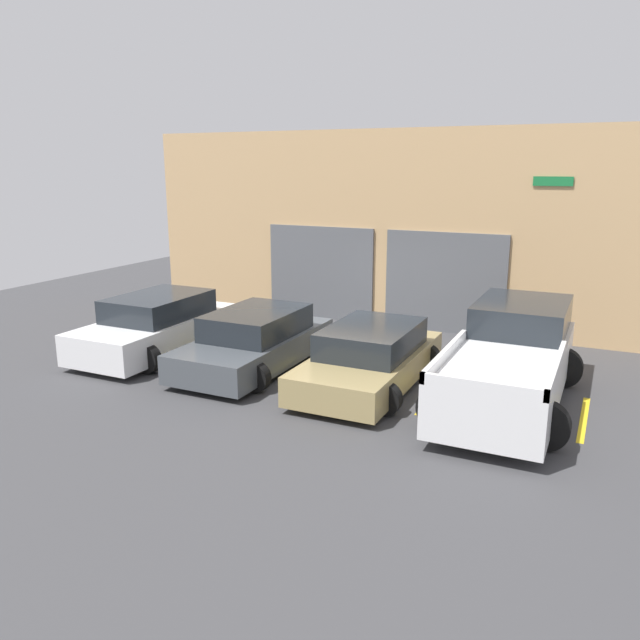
# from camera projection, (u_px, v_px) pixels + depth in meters

# --- Properties ---
(ground_plane) EXTENTS (28.00, 28.00, 0.00)m
(ground_plane) POSITION_uv_depth(u_px,v_px,m) (343.00, 354.00, 14.67)
(ground_plane) COLOR #3D3D3F
(shophouse_building) EXTENTS (14.75, 0.68, 5.24)m
(shophouse_building) POSITION_uv_depth(u_px,v_px,m) (392.00, 230.00, 16.93)
(shophouse_building) COLOR tan
(shophouse_building) RESTS_ON ground
(pickup_truck) EXTENTS (2.42, 5.08, 1.71)m
(pickup_truck) POSITION_uv_depth(u_px,v_px,m) (511.00, 360.00, 11.49)
(pickup_truck) COLOR white
(pickup_truck) RESTS_ON ground
(sedan_white) EXTENTS (2.26, 4.27, 1.37)m
(sedan_white) POSITION_uv_depth(u_px,v_px,m) (158.00, 326.00, 14.66)
(sedan_white) COLOR white
(sedan_white) RESTS_ON ground
(sedan_side) EXTENTS (2.20, 4.25, 1.22)m
(sedan_side) POSITION_uv_depth(u_px,v_px,m) (370.00, 358.00, 12.45)
(sedan_side) COLOR #9E8956
(sedan_side) RESTS_ON ground
(van_right) EXTENTS (2.21, 4.22, 1.26)m
(van_right) POSITION_uv_depth(u_px,v_px,m) (255.00, 341.00, 13.56)
(van_right) COLOR #474C51
(van_right) RESTS_ON ground
(parking_stripe_far_left) EXTENTS (0.12, 2.20, 0.01)m
(parking_stripe_far_left) POSITION_uv_depth(u_px,v_px,m) (115.00, 345.00, 15.35)
(parking_stripe_far_left) COLOR gold
(parking_stripe_far_left) RESTS_ON ground
(parking_stripe_left) EXTENTS (0.12, 2.20, 0.01)m
(parking_stripe_left) POSITION_uv_depth(u_px,v_px,m) (205.00, 359.00, 14.23)
(parking_stripe_left) COLOR gold
(parking_stripe_left) RESTS_ON ground
(parking_stripe_centre) EXTENTS (0.12, 2.20, 0.01)m
(parking_stripe_centre) POSITION_uv_depth(u_px,v_px,m) (310.00, 376.00, 13.12)
(parking_stripe_centre) COLOR gold
(parking_stripe_centre) RESTS_ON ground
(parking_stripe_right) EXTENTS (0.12, 2.20, 0.01)m
(parking_stripe_right) POSITION_uv_depth(u_px,v_px,m) (434.00, 395.00, 12.01)
(parking_stripe_right) COLOR gold
(parking_stripe_right) RESTS_ON ground
(parking_stripe_far_right) EXTENTS (0.12, 2.20, 0.01)m
(parking_stripe_far_right) POSITION_uv_depth(u_px,v_px,m) (584.00, 419.00, 10.89)
(parking_stripe_far_right) COLOR gold
(parking_stripe_far_right) RESTS_ON ground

